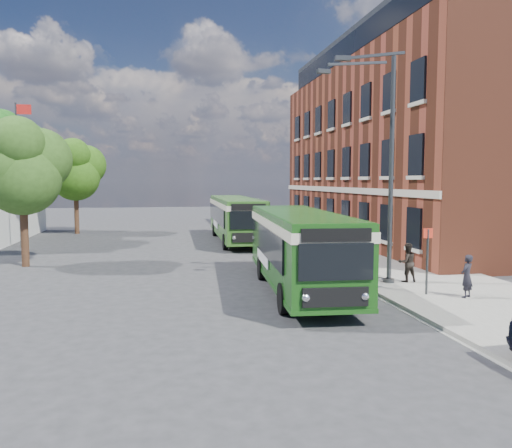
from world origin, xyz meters
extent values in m
plane|color=#2C2C2F|center=(0.00, 0.00, 0.00)|extent=(120.00, 120.00, 0.00)
cube|color=gray|center=(7.00, 8.00, 0.07)|extent=(6.00, 48.00, 0.15)
cube|color=beige|center=(3.95, 8.00, 0.01)|extent=(0.12, 48.00, 0.01)
cube|color=brown|center=(14.00, 12.00, 6.00)|extent=(12.00, 26.00, 12.00)
cube|color=beige|center=(7.96, 12.00, 3.60)|extent=(0.12, 26.00, 0.35)
cube|color=#212429|center=(14.00, 12.00, 13.10)|extent=(10.80, 24.80, 2.20)
cube|color=black|center=(8.57, 12.00, 13.10)|extent=(0.08, 24.00, 1.40)
cylinder|color=#323537|center=(-12.50, 13.00, 4.50)|extent=(0.10, 0.10, 9.00)
cube|color=red|center=(-12.05, 13.00, 8.60)|extent=(0.90, 0.02, 0.60)
cylinder|color=#323537|center=(5.20, -2.00, 0.15)|extent=(0.44, 0.44, 0.30)
cylinder|color=#323537|center=(5.20, -2.00, 4.50)|extent=(0.18, 0.18, 9.00)
cube|color=#323537|center=(3.96, -2.60, 8.80)|extent=(2.58, 0.46, 0.37)
cube|color=#323537|center=(3.96, -1.40, 8.80)|extent=(2.58, 0.46, 0.37)
cube|color=#323537|center=(2.73, -3.08, 8.55)|extent=(0.55, 0.22, 0.16)
cube|color=#323537|center=(2.73, -0.92, 8.55)|extent=(0.55, 0.22, 0.16)
cylinder|color=#323537|center=(5.60, -4.20, 1.25)|extent=(0.08, 0.08, 2.50)
cube|color=red|center=(5.60, -4.20, 2.35)|extent=(0.35, 0.04, 0.35)
cube|color=#184B13|center=(1.46, -2.13, 1.77)|extent=(3.21, 10.33, 2.45)
cube|color=#184B13|center=(1.46, -2.13, 0.50)|extent=(3.25, 10.38, 0.14)
cube|color=black|center=(0.20, -1.74, 1.90)|extent=(0.67, 8.37, 1.10)
cube|color=black|center=(2.75, -1.92, 1.90)|extent=(0.67, 8.37, 1.10)
cube|color=beige|center=(1.46, -2.13, 2.60)|extent=(3.27, 10.40, 0.32)
cube|color=#184B13|center=(1.46, -2.13, 2.96)|extent=(3.10, 10.23, 0.12)
cube|color=black|center=(1.10, -7.24, 1.95)|extent=(2.15, 0.23, 1.05)
cube|color=black|center=(1.10, -7.25, 2.70)|extent=(2.00, 0.22, 0.38)
cube|color=black|center=(1.10, -7.25, 0.95)|extent=(1.90, 0.21, 0.55)
sphere|color=silver|center=(0.25, -7.17, 0.95)|extent=(0.26, 0.26, 0.26)
sphere|color=silver|center=(1.95, -7.29, 0.95)|extent=(0.26, 0.26, 0.26)
cube|color=black|center=(1.81, 2.98, 2.00)|extent=(2.00, 0.22, 0.90)
cube|color=white|center=(0.24, -1.04, 1.15)|extent=(0.26, 3.19, 0.45)
cylinder|color=black|center=(0.06, -5.33, 0.50)|extent=(0.35, 1.02, 1.00)
cylinder|color=black|center=(2.39, -5.50, 0.50)|extent=(0.35, 1.02, 1.00)
cylinder|color=black|center=(0.45, 0.24, 0.50)|extent=(0.35, 1.02, 1.00)
cylinder|color=black|center=(2.78, 0.07, 0.50)|extent=(0.35, 1.02, 1.00)
cube|color=#326323|center=(1.27, 13.91, 1.77)|extent=(2.72, 12.44, 2.45)
cube|color=#326323|center=(1.27, 13.91, 0.50)|extent=(2.76, 12.48, 0.14)
cube|color=black|center=(0.00, 14.23, 1.90)|extent=(0.27, 10.60, 1.10)
cube|color=black|center=(2.56, 14.19, 1.90)|extent=(0.27, 10.60, 1.10)
cube|color=beige|center=(1.27, 13.91, 2.60)|extent=(2.78, 12.50, 0.32)
cube|color=#326323|center=(1.27, 13.91, 2.96)|extent=(2.62, 12.34, 0.12)
cube|color=black|center=(1.16, 7.68, 1.95)|extent=(2.15, 0.12, 1.05)
cube|color=black|center=(1.16, 7.67, 2.70)|extent=(2.00, 0.12, 0.38)
cube|color=black|center=(1.16, 7.67, 0.95)|extent=(1.90, 0.11, 0.55)
sphere|color=silver|center=(0.31, 7.71, 0.95)|extent=(0.26, 0.26, 0.26)
sphere|color=silver|center=(2.01, 7.68, 0.95)|extent=(0.26, 0.26, 0.26)
cube|color=black|center=(1.38, 20.14, 2.00)|extent=(2.00, 0.12, 0.90)
cube|color=white|center=(0.00, 14.93, 1.15)|extent=(0.10, 3.20, 0.45)
cylinder|color=black|center=(0.02, 9.53, 0.50)|extent=(0.30, 1.00, 1.00)
cylinder|color=black|center=(2.36, 9.49, 0.50)|extent=(0.30, 1.00, 1.00)
cylinder|color=black|center=(0.16, 17.33, 0.50)|extent=(0.30, 1.00, 1.00)
cylinder|color=black|center=(2.50, 17.29, 0.50)|extent=(0.30, 1.00, 1.00)
imported|color=black|center=(6.70, -4.92, 0.90)|extent=(0.66, 0.60, 1.50)
imported|color=black|center=(5.97, -2.01, 0.93)|extent=(0.77, 0.60, 1.57)
cylinder|color=#392115|center=(-10.34, 5.51, 1.54)|extent=(0.36, 0.36, 3.09)
sphere|color=#2B4D18|center=(-10.34, 5.51, 4.35)|extent=(3.65, 3.65, 3.65)
sphere|color=#2B4D18|center=(-9.63, 6.08, 5.26)|extent=(3.09, 3.09, 3.09)
sphere|color=#2B4D18|center=(-10.97, 5.02, 4.91)|extent=(2.81, 2.81, 2.81)
sphere|color=#2B4D18|center=(-10.34, 4.81, 5.97)|extent=(2.53, 2.53, 2.53)
cylinder|color=#392115|center=(-13.80, 15.11, 1.87)|extent=(0.36, 0.36, 3.74)
sphere|color=#194F15|center=(-13.80, 15.11, 5.27)|extent=(4.42, 4.42, 4.42)
sphere|color=#194F15|center=(-12.94, 15.80, 6.38)|extent=(3.74, 3.74, 3.74)
sphere|color=#194F15|center=(-13.80, 14.26, 7.23)|extent=(3.06, 3.06, 3.06)
cylinder|color=#392115|center=(-10.43, 20.99, 1.60)|extent=(0.36, 0.36, 3.19)
sphere|color=#285111|center=(-10.43, 20.99, 4.50)|extent=(3.78, 3.78, 3.78)
sphere|color=#285111|center=(-9.71, 21.57, 5.45)|extent=(3.19, 3.19, 3.19)
sphere|color=#285111|center=(-11.09, 20.48, 5.08)|extent=(2.90, 2.90, 2.90)
sphere|color=#285111|center=(-10.43, 20.26, 6.17)|extent=(2.61, 2.61, 2.61)
camera|label=1|loc=(-3.61, -20.38, 4.22)|focal=35.00mm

